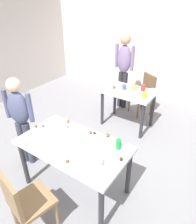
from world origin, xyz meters
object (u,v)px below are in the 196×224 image
Objects in this scene: person_girl_near at (20,116)px; person_adult_far at (124,65)px; chair_far_table at (144,92)px; dining_table_far at (128,97)px; soda_can at (119,144)px; pitcher_far at (110,84)px; chair_near_table at (24,201)px; dining_table_near at (74,150)px; mixing_bowl at (94,162)px.

person_girl_near is 2.48m from person_adult_far.
person_girl_near reaches higher than chair_far_table.
dining_table_far is 1.69m from soda_can.
pitcher_far is at bearing 124.35° from soda_can.
person_adult_far is at bearing 99.89° from pitcher_far.
dining_table_near is at bearing 87.12° from chair_near_table.
person_adult_far reaches higher than pitcher_far.
chair_near_table is at bearing -79.57° from pitcher_far.
person_adult_far is (-0.46, 0.65, 0.38)m from dining_table_far.
chair_near_table is (0.12, -2.54, -0.12)m from dining_table_far.
chair_near_table reaches higher than mixing_bowl.
soda_can reaches higher than mixing_bowl.
person_adult_far reaches higher than soda_can.
chair_near_table is 4.69× the size of mixing_bowl.
dining_table_far is 1.98m from person_girl_near.
chair_far_table is at bearing 1.13° from person_adult_far.
pitcher_far is (-0.89, 1.81, 0.06)m from mixing_bowl.
chair_near_table is (-0.04, -0.75, -0.16)m from dining_table_near.
dining_table_far is 0.59× the size of person_adult_far.
person_girl_near is (-0.86, -2.46, 0.33)m from chair_far_table.
dining_table_near is 11.08× the size of soda_can.
dining_table_far is 2.03m from mixing_bowl.
soda_can is (0.53, 0.99, 0.31)m from chair_near_table.
chair_far_table reaches higher than mixing_bowl.
soda_can reaches higher than chair_far_table.
pitcher_far is at bearing -157.30° from dining_table_far.
soda_can is (0.65, -1.55, 0.19)m from dining_table_far.
pitcher_far is (-0.39, -0.79, 0.35)m from chair_far_table.
dining_table_far is 7.90× the size of soda_can.
person_girl_near is at bearing 174.16° from mixing_bowl.
chair_far_table is 0.72m from person_adult_far.
dining_table_near is 1.73m from pitcher_far.
dining_table_near is 0.56m from soda_can.
chair_far_table is 0.62× the size of person_girl_near.
pitcher_far is at bearing 106.21° from dining_table_near.
person_adult_far reaches higher than chair_near_table.
mixing_bowl is at bearing -20.34° from dining_table_near.
dining_table_far is at bearing -95.43° from chair_far_table.
dining_table_far is at bearing 112.58° from soda_can.
dining_table_far is 0.67m from chair_far_table.
chair_far_table is 0.95m from pitcher_far.
pitcher_far is at bearing 100.43° from chair_near_table.
person_girl_near is 0.85× the size of person_adult_far.
mixing_bowl is at bearing -68.39° from person_adult_far.
soda_can is at bearing -55.65° from pitcher_far.
chair_far_table is 4.34× the size of pitcher_far.
person_adult_far is at bearing 82.14° from person_girl_near.
dining_table_far is 4.80× the size of pitcher_far.
soda_can is (0.49, 0.24, 0.16)m from dining_table_near.
chair_near_table is at bearing -126.56° from mixing_bowl.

